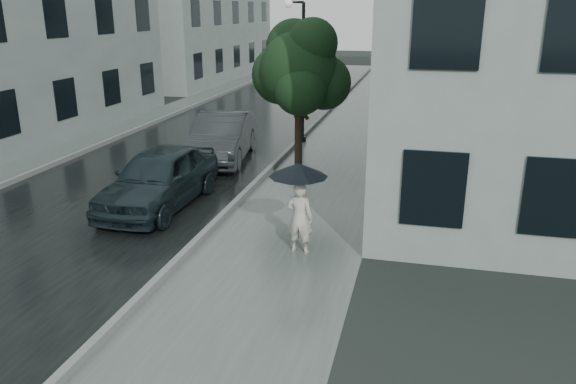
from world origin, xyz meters
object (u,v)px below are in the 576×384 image
(pedestrian, at_px, (300,218))
(street_tree, at_px, (299,69))
(lamp_post, at_px, (299,63))
(car_near, at_px, (159,178))
(car_far, at_px, (222,137))

(pedestrian, height_order, street_tree, street_tree)
(lamp_post, relative_size, car_near, 1.16)
(pedestrian, bearing_deg, street_tree, -72.50)
(pedestrian, xyz_separation_m, car_far, (-4.18, 6.75, 0.02))
(street_tree, relative_size, car_far, 0.98)
(lamp_post, distance_m, car_near, 8.57)
(pedestrian, xyz_separation_m, lamp_post, (-2.27, 10.01, 2.21))
(pedestrian, height_order, lamp_post, lamp_post)
(street_tree, distance_m, lamp_post, 4.50)
(street_tree, bearing_deg, lamp_post, 102.76)
(pedestrian, relative_size, car_far, 0.32)
(lamp_post, distance_m, car_far, 4.37)
(car_near, height_order, car_far, car_far)
(car_far, bearing_deg, street_tree, -30.07)
(street_tree, height_order, lamp_post, lamp_post)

